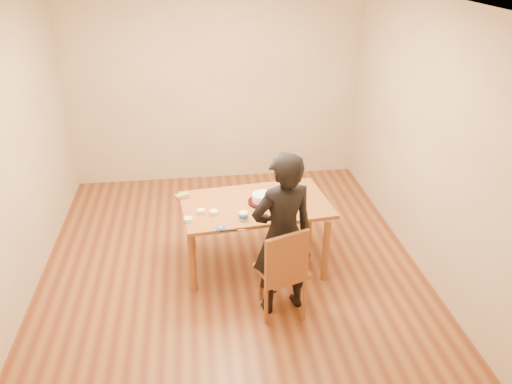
{
  "coord_description": "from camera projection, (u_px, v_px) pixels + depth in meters",
  "views": [
    {
      "loc": [
        -0.31,
        -4.47,
        3.17
      ],
      "look_at": [
        0.26,
        -0.08,
        0.9
      ],
      "focal_mm": 35.0,
      "sensor_mm": 36.0,
      "label": 1
    }
  ],
  "objects": [
    {
      "name": "room_shell",
      "position": [
        225.0,
        136.0,
        5.11
      ],
      "size": [
        4.0,
        4.5,
        2.7
      ],
      "color": "#602F18",
      "rests_on": "ground"
    },
    {
      "name": "dining_table",
      "position": [
        255.0,
        205.0,
        5.1
      ],
      "size": [
        1.57,
        1.03,
        0.04
      ],
      "primitive_type": "cube",
      "rotation": [
        0.0,
        0.0,
        0.1
      ],
      "color": "brown",
      "rests_on": "floor"
    },
    {
      "name": "dining_chair",
      "position": [
        282.0,
        271.0,
        4.56
      ],
      "size": [
        0.52,
        0.52,
        0.04
      ],
      "primitive_type": "cube",
      "rotation": [
        0.0,
        0.0,
        0.34
      ],
      "color": "brown",
      "rests_on": "floor"
    },
    {
      "name": "cake_plate",
      "position": [
        263.0,
        202.0,
        5.09
      ],
      "size": [
        0.3,
        0.3,
        0.02
      ],
      "primitive_type": "cylinder",
      "color": "red",
      "rests_on": "dining_table"
    },
    {
      "name": "cake",
      "position": [
        263.0,
        198.0,
        5.07
      ],
      "size": [
        0.22,
        0.22,
        0.07
      ],
      "primitive_type": "cylinder",
      "color": "white",
      "rests_on": "cake_plate"
    },
    {
      "name": "frosting_dome",
      "position": [
        263.0,
        194.0,
        5.05
      ],
      "size": [
        0.21,
        0.21,
        0.03
      ],
      "primitive_type": "ellipsoid",
      "color": "white",
      "rests_on": "cake"
    },
    {
      "name": "frosting_tub",
      "position": [
        243.0,
        216.0,
        4.78
      ],
      "size": [
        0.09,
        0.09,
        0.08
      ],
      "primitive_type": "cylinder",
      "color": "white",
      "rests_on": "dining_table"
    },
    {
      "name": "frosting_lid",
      "position": [
        221.0,
        228.0,
        4.64
      ],
      "size": [
        0.09,
        0.09,
        0.01
      ],
      "primitive_type": "cylinder",
      "color": "#1B44B1",
      "rests_on": "dining_table"
    },
    {
      "name": "frosting_dollop",
      "position": [
        220.0,
        227.0,
        4.64
      ],
      "size": [
        0.04,
        0.04,
        0.02
      ],
      "primitive_type": "ellipsoid",
      "color": "white",
      "rests_on": "frosting_lid"
    },
    {
      "name": "ramekin_green",
      "position": [
        188.0,
        220.0,
        4.75
      ],
      "size": [
        0.08,
        0.08,
        0.04
      ],
      "primitive_type": "cylinder",
      "color": "white",
      "rests_on": "dining_table"
    },
    {
      "name": "ramekin_yellow",
      "position": [
        214.0,
        212.0,
        4.88
      ],
      "size": [
        0.08,
        0.08,
        0.04
      ],
      "primitive_type": "cylinder",
      "color": "white",
      "rests_on": "dining_table"
    },
    {
      "name": "ramekin_multi",
      "position": [
        201.0,
        211.0,
        4.9
      ],
      "size": [
        0.08,
        0.08,
        0.04
      ],
      "primitive_type": "cylinder",
      "color": "white",
      "rests_on": "dining_table"
    },
    {
      "name": "candy_box_pink",
      "position": [
        183.0,
        197.0,
        5.18
      ],
      "size": [
        0.15,
        0.11,
        0.02
      ],
      "primitive_type": "cube",
      "rotation": [
        0.0,
        0.0,
        0.29
      ],
      "color": "#CF3081",
      "rests_on": "dining_table"
    },
    {
      "name": "candy_box_green",
      "position": [
        182.0,
        195.0,
        5.18
      ],
      "size": [
        0.16,
        0.13,
        0.02
      ],
      "primitive_type": "cube",
      "rotation": [
        0.0,
        0.0,
        0.47
      ],
      "color": "green",
      "rests_on": "candy_box_pink"
    },
    {
      "name": "spatula",
      "position": [
        229.0,
        230.0,
        4.61
      ],
      "size": [
        0.17,
        0.02,
        0.01
      ],
      "primitive_type": "cube",
      "rotation": [
        0.0,
        0.0,
        -0.02
      ],
      "color": "black",
      "rests_on": "dining_table"
    },
    {
      "name": "person",
      "position": [
        282.0,
        235.0,
        4.44
      ],
      "size": [
        0.66,
        0.51,
        1.6
      ],
      "primitive_type": "imported",
      "rotation": [
        0.0,
        0.0,
        3.38
      ],
      "color": "black",
      "rests_on": "floor"
    }
  ]
}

